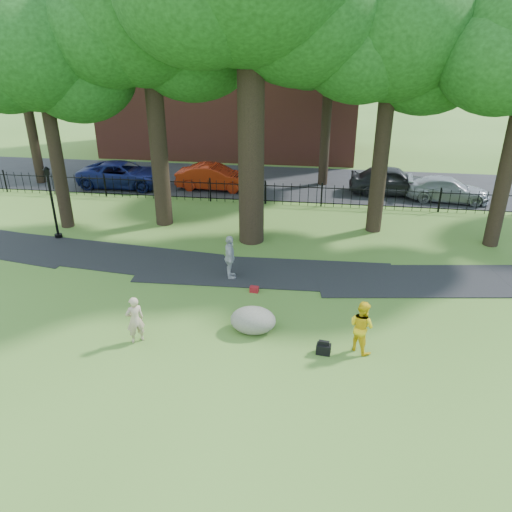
# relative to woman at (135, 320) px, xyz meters

# --- Properties ---
(ground) EXTENTS (120.00, 120.00, 0.00)m
(ground) POSITION_rel_woman_xyz_m (2.35, 1.19, -0.77)
(ground) COLOR #3E5F21
(ground) RESTS_ON ground
(footpath) EXTENTS (36.07, 3.85, 0.03)m
(footpath) POSITION_rel_woman_xyz_m (3.35, 5.09, -0.77)
(footpath) COLOR black
(footpath) RESTS_ON ground
(street) EXTENTS (80.00, 7.00, 0.02)m
(street) POSITION_rel_woman_xyz_m (2.35, 17.19, -0.77)
(street) COLOR black
(street) RESTS_ON ground
(iron_fence) EXTENTS (44.00, 0.04, 1.20)m
(iron_fence) POSITION_rel_woman_xyz_m (2.35, 13.19, -0.17)
(iron_fence) COLOR black
(iron_fence) RESTS_ON ground
(brick_building) EXTENTS (18.00, 8.00, 12.00)m
(brick_building) POSITION_rel_woman_xyz_m (-1.65, 25.19, 5.23)
(brick_building) COLOR brown
(brick_building) RESTS_ON ground
(tree_row) EXTENTS (26.82, 7.96, 12.42)m
(tree_row) POSITION_rel_woman_xyz_m (2.86, 9.59, 7.38)
(tree_row) COLOR black
(tree_row) RESTS_ON ground
(woman) EXTENTS (0.67, 0.64, 1.54)m
(woman) POSITION_rel_woman_xyz_m (0.00, 0.00, 0.00)
(woman) COLOR tan
(woman) RESTS_ON ground
(man) EXTENTS (1.01, 1.01, 1.65)m
(man) POSITION_rel_woman_xyz_m (6.76, 0.49, 0.05)
(man) COLOR gold
(man) RESTS_ON ground
(pedestrian) EXTENTS (0.65, 1.09, 1.74)m
(pedestrian) POSITION_rel_woman_xyz_m (2.07, 4.48, 0.10)
(pedestrian) COLOR #A0A0A4
(pedestrian) RESTS_ON ground
(boulder) EXTENTS (1.61, 1.31, 0.85)m
(boulder) POSITION_rel_woman_xyz_m (3.45, 1.09, -0.35)
(boulder) COLOR #5B554C
(boulder) RESTS_ON ground
(lamppost) EXTENTS (0.33, 0.33, 3.33)m
(lamppost) POSITION_rel_woman_xyz_m (-6.39, 7.26, 0.86)
(lamppost) COLOR black
(lamppost) RESTS_ON ground
(backpack) EXTENTS (0.45, 0.31, 0.31)m
(backpack) POSITION_rel_woman_xyz_m (5.69, 0.15, -0.61)
(backpack) COLOR black
(backpack) RESTS_ON ground
(red_bag) EXTENTS (0.33, 0.23, 0.21)m
(red_bag) POSITION_rel_woman_xyz_m (3.13, 3.53, -0.66)
(red_bag) COLOR maroon
(red_bag) RESTS_ON ground
(red_sedan) EXTENTS (4.42, 1.69, 1.44)m
(red_sedan) POSITION_rel_woman_xyz_m (-0.89, 15.34, -0.05)
(red_sedan) COLOR maroon
(red_sedan) RESTS_ON ground
(navy_van) EXTENTS (5.27, 2.47, 1.46)m
(navy_van) POSITION_rel_woman_xyz_m (-6.32, 15.12, -0.04)
(navy_van) COLOR #0D1342
(navy_van) RESTS_ON ground
(grey_car) EXTENTS (4.71, 1.98, 1.59)m
(grey_car) POSITION_rel_woman_xyz_m (9.21, 15.84, 0.03)
(grey_car) COLOR black
(grey_car) RESTS_ON ground
(silver_car) EXTENTS (4.51, 2.18, 1.27)m
(silver_car) POSITION_rel_woman_xyz_m (12.13, 15.10, -0.14)
(silver_car) COLOR gray
(silver_car) RESTS_ON ground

